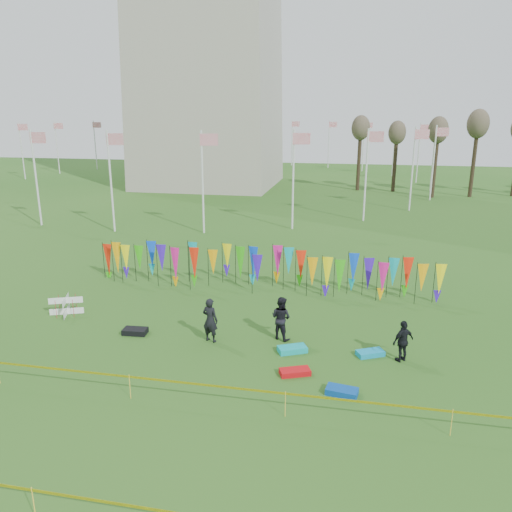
% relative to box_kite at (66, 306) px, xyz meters
% --- Properties ---
extents(ground, '(160.00, 160.00, 0.00)m').
position_rel_box_kite_xyz_m(ground, '(8.20, -3.51, -0.44)').
color(ground, '#245517').
rests_on(ground, ground).
extents(flagpole_ring, '(57.40, 56.16, 8.00)m').
position_rel_box_kite_xyz_m(flagpole_ring, '(-5.80, 44.49, 3.56)').
color(flagpole_ring, silver).
rests_on(flagpole_ring, ground).
extents(banner_row, '(18.64, 0.64, 2.27)m').
position_rel_box_kite_xyz_m(banner_row, '(8.48, 5.25, 0.95)').
color(banner_row, black).
rests_on(banner_row, ground).
extents(caution_tape_near, '(26.00, 0.02, 0.90)m').
position_rel_box_kite_xyz_m(caution_tape_near, '(7.98, -6.19, 0.34)').
color(caution_tape_near, '#E6E804').
rests_on(caution_tape_near, ground).
extents(caution_tape_far, '(26.00, 0.02, 0.90)m').
position_rel_box_kite_xyz_m(caution_tape_far, '(7.98, -11.46, 0.34)').
color(caution_tape_far, '#E6E804').
rests_on(caution_tape_far, ground).
extents(box_kite, '(0.80, 0.80, 0.88)m').
position_rel_box_kite_xyz_m(box_kite, '(0.00, 0.00, 0.00)').
color(box_kite, '#B60D2A').
rests_on(box_kite, ground).
extents(person_left, '(0.80, 0.67, 1.92)m').
position_rel_box_kite_xyz_m(person_left, '(7.54, -1.42, 0.52)').
color(person_left, black).
rests_on(person_left, ground).
extents(person_mid, '(1.07, 0.90, 1.88)m').
position_rel_box_kite_xyz_m(person_mid, '(10.40, -0.58, 0.50)').
color(person_mid, black).
rests_on(person_mid, ground).
extents(person_right, '(1.11, 1.05, 1.67)m').
position_rel_box_kite_xyz_m(person_right, '(15.30, -1.63, 0.39)').
color(person_right, black).
rests_on(person_right, ground).
extents(kite_bag_turquoise, '(1.27, 1.01, 0.23)m').
position_rel_box_kite_xyz_m(kite_bag_turquoise, '(11.05, -1.72, -0.33)').
color(kite_bag_turquoise, '#0CB0B4').
rests_on(kite_bag_turquoise, ground).
extents(kite_bag_blue, '(1.14, 0.72, 0.22)m').
position_rel_box_kite_xyz_m(kite_bag_blue, '(13.12, -4.52, -0.33)').
color(kite_bag_blue, '#0A46A4').
rests_on(kite_bag_blue, ground).
extents(kite_bag_red, '(1.22, 0.89, 0.20)m').
position_rel_box_kite_xyz_m(kite_bag_red, '(11.37, -3.49, -0.34)').
color(kite_bag_red, red).
rests_on(kite_bag_red, ground).
extents(kite_bag_black, '(1.06, 0.66, 0.24)m').
position_rel_box_kite_xyz_m(kite_bag_black, '(4.11, -1.37, -0.32)').
color(kite_bag_black, black).
rests_on(kite_bag_black, ground).
extents(kite_bag_teal, '(1.19, 0.94, 0.20)m').
position_rel_box_kite_xyz_m(kite_bag_teal, '(14.12, -1.43, -0.34)').
color(kite_bag_teal, '#0E96C5').
rests_on(kite_bag_teal, ground).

